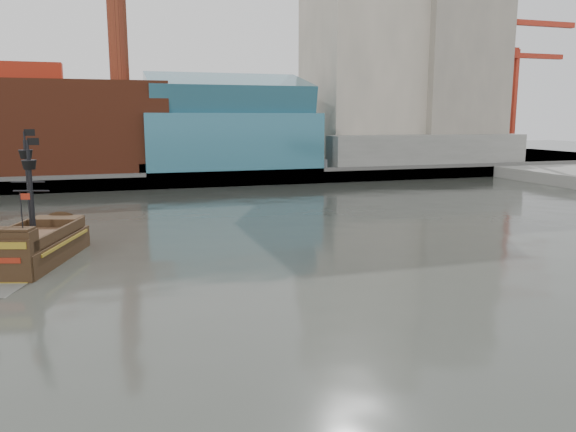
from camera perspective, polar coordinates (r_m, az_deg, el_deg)
name	(u,v)px	position (r m, az deg, el deg)	size (l,w,h in m)	color
ground	(307,319)	(32.60, 1.96, -10.39)	(400.00, 400.00, 0.00)	#2C2F29
promenade_far	(162,167)	(121.66, -12.69, 4.90)	(220.00, 60.00, 2.00)	slate
seawall	(178,180)	(92.40, -11.09, 3.59)	(220.00, 1.00, 2.60)	#4C4C49
skyline	(188,48)	(115.15, -10.13, 16.46)	(149.00, 45.00, 62.00)	#7E6A4B
crane_a	(511,83)	(142.23, 21.71, 12.47)	(22.50, 4.00, 32.25)	slate
crane_b	(515,100)	(155.89, 22.06, 10.86)	(19.10, 4.00, 26.25)	slate
pirate_ship	(33,250)	(48.73, -24.45, -3.15)	(8.60, 15.59, 11.19)	black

